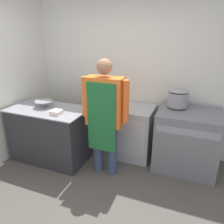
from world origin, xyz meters
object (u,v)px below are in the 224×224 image
plastic_tub (56,112)px  fridge_unit (133,132)px  stove (186,140)px  stock_pot (178,98)px  person_cook (105,112)px  mixing_bowl (44,104)px

plastic_tub → fridge_unit: bearing=38.3°
stove → stock_pot: size_ratio=3.21×
fridge_unit → plastic_tub: size_ratio=5.86×
person_cook → plastic_tub: size_ratio=11.63×
stove → plastic_tub: (-1.83, -0.69, 0.45)m
mixing_bowl → plastic_tub: size_ratio=1.94×
person_cook → mixing_bowl: (-1.09, 0.07, -0.04)m
fridge_unit → person_cook: person_cook is taller
stove → person_cook: bearing=-153.1°
fridge_unit → stock_pot: 0.93m
fridge_unit → mixing_bowl: bearing=-157.1°
mixing_bowl → fridge_unit: bearing=22.9°
plastic_tub → stock_pot: 1.83m
fridge_unit → stock_pot: bearing=4.9°
plastic_tub → stock_pot: (1.62, 0.82, 0.17)m
plastic_tub → stove: bearing=20.7°
stove → fridge_unit: size_ratio=1.11×
stove → mixing_bowl: mixing_bowl is taller
stove → fridge_unit: 0.87m
plastic_tub → stock_pot: size_ratio=0.49×
stock_pot → plastic_tub: bearing=-153.3°
stove → stock_pot: stock_pot is taller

